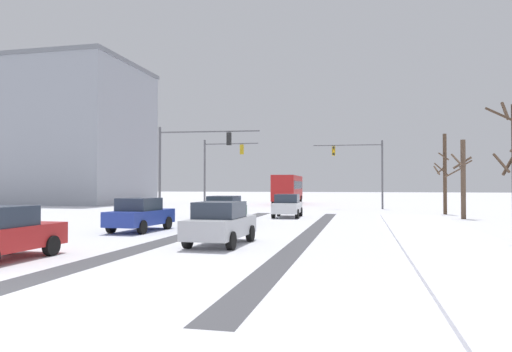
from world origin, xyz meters
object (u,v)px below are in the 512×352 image
car_white_lead (287,206)px  car_blue_third (140,214)px  car_dark_green_second (225,210)px  traffic_signal_near_left (188,154)px  office_building_far_left_block (56,135)px  car_silver_fourth (221,223)px  traffic_signal_far_right (362,162)px  bus_oncoming (288,187)px  bare_tree_sidewalk_far (444,173)px  traffic_signal_far_left (219,162)px  bare_tree_sidewalk_mid (463,177)px

car_white_lead → car_blue_third: size_ratio=0.99×
car_blue_third → car_dark_green_second: bearing=62.0°
traffic_signal_near_left → office_building_far_left_block: size_ratio=0.35×
office_building_far_left_block → car_silver_fourth: bearing=-47.1°
traffic_signal_far_right → car_white_lead: (-5.19, -13.08, -3.64)m
traffic_signal_far_right → car_dark_green_second: traffic_signal_far_right is taller
car_silver_fourth → bus_oncoming: (-3.34, 38.18, 1.18)m
traffic_signal_far_right → car_blue_third: bearing=-113.5°
car_silver_fourth → traffic_signal_far_right: bearing=79.5°
car_silver_fourth → bare_tree_sidewalk_far: (11.45, 21.47, 2.35)m
bare_tree_sidewalk_far → traffic_signal_far_left: bearing=170.3°
car_white_lead → car_silver_fourth: bearing=-90.4°
traffic_signal_far_right → car_white_lead: bearing=-111.7°
traffic_signal_near_left → traffic_signal_far_right: (12.35, 13.75, -0.05)m
car_white_lead → bare_tree_sidewalk_mid: 11.88m
car_blue_third → bare_tree_sidewalk_mid: bearing=35.9°
traffic_signal_far_left → traffic_signal_near_left: size_ratio=0.87×
car_silver_fourth → bare_tree_sidewalk_far: 24.45m
car_white_lead → car_dark_green_second: bearing=-113.4°
traffic_signal_far_left → car_white_lead: size_ratio=1.57×
traffic_signal_near_left → bus_oncoming: (3.71, 23.26, -2.52)m
traffic_signal_far_left → bare_tree_sidewalk_far: bearing=-9.7°
traffic_signal_far_right → bare_tree_sidewalk_far: bearing=-49.5°
car_dark_green_second → bus_oncoming: bus_oncoming is taller
bare_tree_sidewalk_mid → bare_tree_sidewalk_far: bare_tree_sidewalk_far is taller
car_white_lead → bus_oncoming: 22.89m
car_white_lead → office_building_far_left_block: bearing=149.2°
traffic_signal_near_left → bare_tree_sidewalk_mid: 18.98m
traffic_signal_far_right → bus_oncoming: 13.09m
bus_oncoming → office_building_far_left_block: bearing=-174.0°
traffic_signal_near_left → bare_tree_sidewalk_mid: traffic_signal_near_left is taller
car_dark_green_second → traffic_signal_far_right: bearing=67.8°
traffic_signal_far_left → car_silver_fourth: size_ratio=1.57×
office_building_far_left_block → traffic_signal_near_left: bearing=-38.3°
traffic_signal_far_right → bare_tree_sidewalk_far: size_ratio=1.06×
car_dark_green_second → bus_oncoming: bearing=91.4°
car_blue_third → bare_tree_sidewalk_far: 24.26m
bare_tree_sidewalk_mid → bare_tree_sidewalk_far: bearing=93.9°
traffic_signal_near_left → bare_tree_sidewalk_mid: size_ratio=1.41×
bare_tree_sidewalk_mid → traffic_signal_near_left: bearing=-175.1°
car_blue_third → car_silver_fourth: size_ratio=1.01×
bare_tree_sidewalk_far → car_white_lead: bearing=-152.6°
traffic_signal_far_left → car_blue_third: (2.41, -20.63, -3.56)m
office_building_far_left_block → bare_tree_sidewalk_mid: bearing=-22.7°
traffic_signal_far_right → office_building_far_left_block: size_ratio=0.31×
traffic_signal_far_right → car_silver_fourth: 29.38m
bare_tree_sidewalk_far → office_building_far_left_block: bearing=162.8°
bus_oncoming → office_building_far_left_block: size_ratio=0.52×
car_dark_green_second → bare_tree_sidewalk_far: size_ratio=0.66×
traffic_signal_near_left → office_building_far_left_block: office_building_far_left_block is taller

